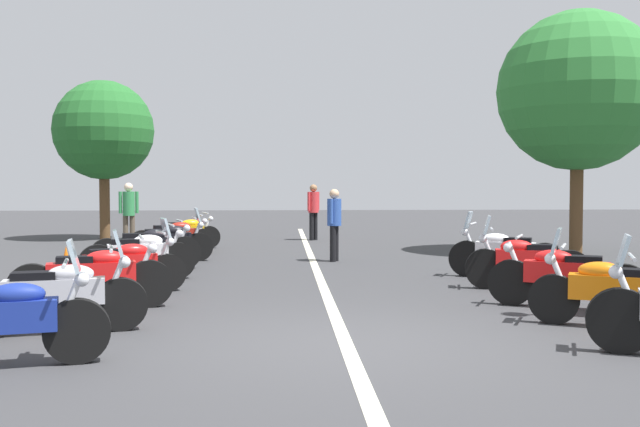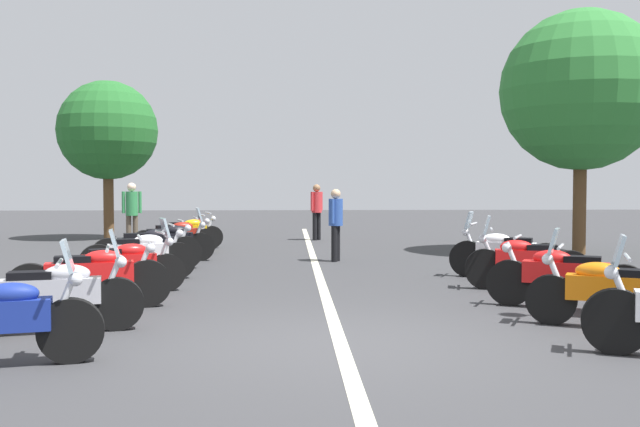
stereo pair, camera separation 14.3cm
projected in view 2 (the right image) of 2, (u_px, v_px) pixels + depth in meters
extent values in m
plane|color=#38383A|center=(340.00, 344.00, 7.68)|extent=(80.00, 80.00, 0.00)
cube|color=beige|center=(318.00, 274.00, 13.62)|extent=(27.70, 0.16, 0.01)
cylinder|color=black|center=(71.00, 331.00, 6.84)|extent=(0.29, 0.65, 0.63)
ellipsoid|color=navy|center=(10.00, 294.00, 6.68)|extent=(0.38, 0.57, 0.22)
cylinder|color=silver|center=(64.00, 300.00, 6.81)|extent=(0.14, 0.30, 0.58)
cylinder|color=silver|center=(59.00, 263.00, 6.79)|extent=(0.61, 0.19, 0.04)
sphere|color=silver|center=(76.00, 279.00, 6.84)|extent=(0.14, 0.14, 0.14)
cube|color=silver|center=(68.00, 256.00, 6.81)|extent=(0.38, 0.20, 0.32)
cylinder|color=black|center=(117.00, 304.00, 8.37)|extent=(0.28, 0.65, 0.63)
cube|color=silver|center=(51.00, 291.00, 8.17)|extent=(0.53, 1.15, 0.30)
ellipsoid|color=silver|center=(67.00, 274.00, 8.21)|extent=(0.37, 0.57, 0.22)
cube|color=black|center=(30.00, 277.00, 8.10)|extent=(0.36, 0.53, 0.12)
cylinder|color=silver|center=(111.00, 279.00, 8.35)|extent=(0.13, 0.30, 0.58)
cylinder|color=silver|center=(108.00, 249.00, 8.32)|extent=(0.61, 0.18, 0.04)
sphere|color=silver|center=(121.00, 262.00, 8.37)|extent=(0.14, 0.14, 0.14)
cylinder|color=silver|center=(12.00, 314.00, 8.24)|extent=(0.20, 0.55, 0.08)
cube|color=silver|center=(114.00, 243.00, 8.34)|extent=(0.38, 0.20, 0.32)
cylinder|color=black|center=(147.00, 283.00, 9.96)|extent=(0.31, 0.68, 0.67)
cylinder|color=black|center=(30.00, 288.00, 9.51)|extent=(0.31, 0.68, 0.67)
cube|color=red|center=(90.00, 273.00, 9.73)|extent=(0.57, 1.20, 0.30)
ellipsoid|color=red|center=(103.00, 258.00, 9.77)|extent=(0.39, 0.57, 0.22)
cube|color=black|center=(73.00, 260.00, 9.65)|extent=(0.37, 0.53, 0.12)
cylinder|color=silver|center=(143.00, 262.00, 9.93)|extent=(0.14, 0.30, 0.58)
cylinder|color=silver|center=(139.00, 237.00, 9.91)|extent=(0.61, 0.20, 0.04)
sphere|color=silver|center=(150.00, 248.00, 9.96)|extent=(0.14, 0.14, 0.14)
cylinder|color=silver|center=(55.00, 293.00, 9.77)|extent=(0.22, 0.55, 0.08)
cylinder|color=black|center=(166.00, 272.00, 11.46)|extent=(0.36, 0.62, 0.61)
cylinder|color=black|center=(70.00, 277.00, 10.85)|extent=(0.36, 0.62, 0.61)
cube|color=red|center=(119.00, 263.00, 11.15)|extent=(0.68, 1.15, 0.30)
ellipsoid|color=red|center=(131.00, 250.00, 11.21)|extent=(0.43, 0.58, 0.22)
cube|color=black|center=(105.00, 253.00, 11.05)|extent=(0.42, 0.54, 0.12)
cylinder|color=silver|center=(163.00, 254.00, 11.42)|extent=(0.17, 0.30, 0.58)
cylinder|color=silver|center=(160.00, 232.00, 11.39)|extent=(0.59, 0.27, 0.04)
sphere|color=silver|center=(169.00, 242.00, 11.46)|extent=(0.14, 0.14, 0.14)
cylinder|color=silver|center=(89.00, 281.00, 11.14)|extent=(0.28, 0.54, 0.08)
cube|color=silver|center=(165.00, 228.00, 11.42)|extent=(0.38, 0.25, 0.32)
cylinder|color=black|center=(177.00, 260.00, 12.95)|extent=(0.33, 0.69, 0.68)
cylinder|color=black|center=(98.00, 263.00, 12.49)|extent=(0.33, 0.69, 0.68)
cube|color=white|center=(138.00, 252.00, 12.71)|extent=(0.58, 1.09, 0.30)
ellipsoid|color=white|center=(148.00, 241.00, 12.77)|extent=(0.40, 0.57, 0.22)
cube|color=black|center=(125.00, 242.00, 12.63)|extent=(0.39, 0.54, 0.12)
cylinder|color=silver|center=(174.00, 244.00, 12.92)|extent=(0.15, 0.30, 0.58)
cylinder|color=silver|center=(171.00, 225.00, 12.89)|extent=(0.60, 0.22, 0.04)
sphere|color=silver|center=(180.00, 233.00, 12.95)|extent=(0.14, 0.14, 0.14)
cylinder|color=silver|center=(114.00, 267.00, 12.75)|extent=(0.24, 0.55, 0.08)
cylinder|color=black|center=(186.00, 252.00, 14.50)|extent=(0.34, 0.68, 0.67)
cylinder|color=black|center=(108.00, 255.00, 13.98)|extent=(0.34, 0.68, 0.67)
cube|color=black|center=(148.00, 245.00, 14.24)|extent=(0.62, 1.19, 0.30)
ellipsoid|color=black|center=(157.00, 235.00, 14.29)|extent=(0.40, 0.57, 0.22)
cube|color=black|center=(136.00, 236.00, 14.15)|extent=(0.39, 0.54, 0.12)
cylinder|color=silver|center=(183.00, 238.00, 14.47)|extent=(0.15, 0.30, 0.58)
cylinder|color=silver|center=(180.00, 221.00, 14.44)|extent=(0.60, 0.22, 0.04)
sphere|color=silver|center=(188.00, 228.00, 14.50)|extent=(0.14, 0.14, 0.14)
cylinder|color=silver|center=(124.00, 259.00, 14.26)|extent=(0.24, 0.55, 0.08)
cylinder|color=black|center=(200.00, 247.00, 16.00)|extent=(0.29, 0.66, 0.64)
cylinder|color=black|center=(135.00, 248.00, 15.59)|extent=(0.29, 0.66, 0.64)
cube|color=black|center=(168.00, 240.00, 15.79)|extent=(0.54, 1.13, 0.30)
ellipsoid|color=black|center=(176.00, 230.00, 15.83)|extent=(0.38, 0.57, 0.22)
cube|color=black|center=(158.00, 232.00, 15.72)|extent=(0.37, 0.53, 0.12)
cylinder|color=silver|center=(198.00, 234.00, 15.97)|extent=(0.14, 0.30, 0.58)
cylinder|color=silver|center=(196.00, 218.00, 15.94)|extent=(0.61, 0.19, 0.04)
sphere|color=silver|center=(202.00, 225.00, 15.99)|extent=(0.14, 0.14, 0.14)
cylinder|color=silver|center=(148.00, 252.00, 15.85)|extent=(0.21, 0.55, 0.08)
cube|color=silver|center=(199.00, 215.00, 15.96)|extent=(0.38, 0.21, 0.32)
cylinder|color=black|center=(205.00, 241.00, 17.68)|extent=(0.37, 0.64, 0.63)
cylinder|color=black|center=(145.00, 243.00, 17.06)|extent=(0.37, 0.64, 0.63)
cube|color=maroon|center=(175.00, 235.00, 17.36)|extent=(0.69, 1.16, 0.30)
ellipsoid|color=maroon|center=(183.00, 226.00, 17.43)|extent=(0.44, 0.58, 0.22)
cube|color=black|center=(166.00, 228.00, 17.27)|extent=(0.42, 0.54, 0.12)
cylinder|color=silver|center=(203.00, 229.00, 17.64)|extent=(0.17, 0.29, 0.58)
cylinder|color=silver|center=(201.00, 215.00, 17.61)|extent=(0.59, 0.27, 0.04)
sphere|color=silver|center=(207.00, 221.00, 17.68)|extent=(0.14, 0.14, 0.14)
cylinder|color=silver|center=(156.00, 246.00, 17.35)|extent=(0.28, 0.54, 0.08)
cylinder|color=black|center=(212.00, 237.00, 19.20)|extent=(0.34, 0.62, 0.61)
cylinder|color=black|center=(162.00, 238.00, 18.69)|extent=(0.34, 0.62, 0.61)
cube|color=#EAB214|center=(187.00, 231.00, 18.94)|extent=(0.62, 1.06, 0.30)
ellipsoid|color=#EAB214|center=(194.00, 223.00, 19.00)|extent=(0.42, 0.58, 0.22)
cube|color=black|center=(179.00, 225.00, 18.85)|extent=(0.41, 0.54, 0.12)
cylinder|color=silver|center=(209.00, 226.00, 19.17)|extent=(0.17, 0.30, 0.58)
cylinder|color=silver|center=(208.00, 213.00, 19.14)|extent=(0.60, 0.25, 0.04)
sphere|color=silver|center=(213.00, 219.00, 19.20)|extent=(0.14, 0.14, 0.14)
cylinder|color=silver|center=(171.00, 241.00, 18.96)|extent=(0.26, 0.54, 0.08)
cylinder|color=black|center=(616.00, 321.00, 7.19)|extent=(0.38, 0.68, 0.68)
cylinder|color=silver|center=(623.00, 293.00, 7.16)|extent=(0.17, 0.29, 0.58)
cylinder|color=silver|center=(627.00, 257.00, 7.13)|extent=(0.59, 0.27, 0.04)
sphere|color=silver|center=(611.00, 272.00, 7.19)|extent=(0.14, 0.14, 0.14)
cube|color=silver|center=(619.00, 250.00, 7.16)|extent=(0.38, 0.25, 0.32)
cylinder|color=black|center=(551.00, 300.00, 8.73)|extent=(0.40, 0.62, 0.62)
cube|color=orange|center=(614.00, 288.00, 8.44)|extent=(0.73, 1.10, 0.30)
ellipsoid|color=orange|center=(598.00, 271.00, 8.50)|extent=(0.46, 0.58, 0.22)
cube|color=black|center=(634.00, 274.00, 8.35)|extent=(0.44, 0.55, 0.12)
cylinder|color=silver|center=(557.00, 276.00, 8.70)|extent=(0.19, 0.29, 0.58)
cylinder|color=silver|center=(560.00, 247.00, 8.67)|extent=(0.58, 0.31, 0.04)
sphere|color=silver|center=(548.00, 259.00, 8.73)|extent=(0.14, 0.14, 0.14)
cube|color=silver|center=(554.00, 241.00, 8.69)|extent=(0.38, 0.27, 0.32)
cylinder|color=black|center=(510.00, 283.00, 10.10)|extent=(0.41, 0.65, 0.66)
cylinder|color=black|center=(624.00, 289.00, 9.50)|extent=(0.41, 0.65, 0.66)
cube|color=red|center=(565.00, 273.00, 9.79)|extent=(0.75, 1.15, 0.30)
ellipsoid|color=red|center=(552.00, 258.00, 9.86)|extent=(0.46, 0.58, 0.22)
cube|color=black|center=(582.00, 260.00, 9.70)|extent=(0.44, 0.55, 0.12)
cylinder|color=silver|center=(514.00, 262.00, 10.06)|extent=(0.19, 0.29, 0.58)
cylinder|color=silver|center=(518.00, 237.00, 10.03)|extent=(0.58, 0.31, 0.04)
sphere|color=silver|center=(507.00, 248.00, 10.10)|extent=(0.14, 0.14, 0.14)
cylinder|color=silver|center=(600.00, 297.00, 9.46)|extent=(0.31, 0.53, 0.08)
cylinder|color=black|center=(485.00, 269.00, 11.68)|extent=(0.30, 0.68, 0.67)
cylinder|color=black|center=(571.00, 271.00, 11.41)|extent=(0.30, 0.68, 0.67)
cube|color=red|center=(527.00, 259.00, 11.53)|extent=(0.52, 1.06, 0.30)
ellipsoid|color=red|center=(516.00, 247.00, 11.56)|extent=(0.38, 0.57, 0.22)
cube|color=black|center=(542.00, 248.00, 11.48)|extent=(0.37, 0.53, 0.12)
cylinder|color=silver|center=(489.00, 251.00, 11.65)|extent=(0.14, 0.30, 0.58)
cylinder|color=silver|center=(492.00, 229.00, 11.63)|extent=(0.61, 0.19, 0.04)
sphere|color=silver|center=(482.00, 239.00, 11.67)|extent=(0.14, 0.14, 0.14)
cylinder|color=silver|center=(554.00, 278.00, 11.29)|extent=(0.21, 0.55, 0.08)
cube|color=silver|center=(487.00, 225.00, 11.64)|extent=(0.38, 0.20, 0.32)
cylinder|color=black|center=(468.00, 259.00, 13.26)|extent=(0.41, 0.68, 0.68)
cylinder|color=black|center=(546.00, 262.00, 12.72)|extent=(0.41, 0.68, 0.68)
cube|color=white|center=(506.00, 250.00, 12.98)|extent=(0.70, 1.09, 0.30)
ellipsoid|color=white|center=(496.00, 239.00, 13.04)|extent=(0.45, 0.58, 0.22)
cube|color=black|center=(518.00, 241.00, 12.89)|extent=(0.44, 0.54, 0.12)
cylinder|color=silver|center=(471.00, 243.00, 13.22)|extent=(0.18, 0.29, 0.58)
cylinder|color=silver|center=(473.00, 224.00, 13.19)|extent=(0.58, 0.30, 0.04)
sphere|color=silver|center=(465.00, 232.00, 13.25)|extent=(0.14, 0.14, 0.14)
cylinder|color=silver|center=(529.00, 268.00, 12.67)|extent=(0.30, 0.53, 0.08)
cube|color=silver|center=(469.00, 220.00, 13.22)|extent=(0.38, 0.26, 0.32)
cube|color=orange|center=(67.00, 278.00, 12.93)|extent=(0.36, 0.36, 0.03)
cone|color=orange|center=(67.00, 262.00, 12.91)|extent=(0.26, 0.26, 0.60)
cylinder|color=white|center=(67.00, 261.00, 12.91)|extent=(0.19, 0.19, 0.07)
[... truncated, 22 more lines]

